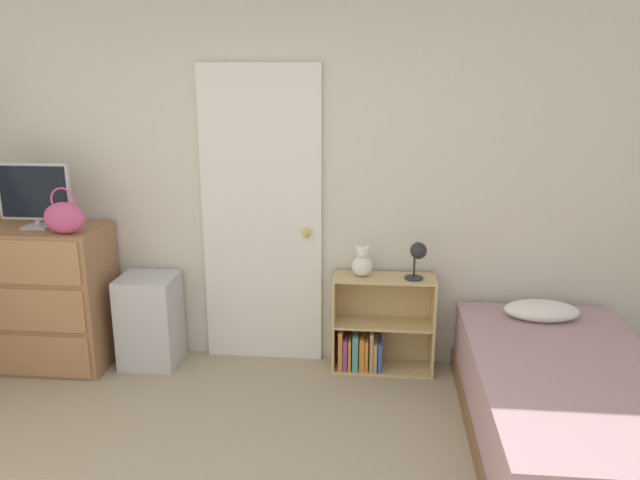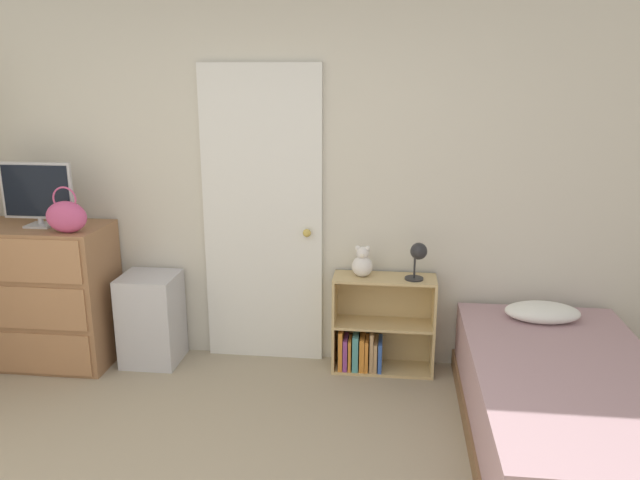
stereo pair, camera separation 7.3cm
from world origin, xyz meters
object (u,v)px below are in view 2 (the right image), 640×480
at_px(tv, 37,193).
at_px(bookshelf, 375,333).
at_px(teddy_bear, 362,263).
at_px(bed, 566,410).
at_px(handbag, 66,216).
at_px(dresser, 47,295).
at_px(desk_lamp, 418,255).
at_px(storage_bin, 152,319).

relative_size(tv, bookshelf, 0.72).
height_order(teddy_bear, bed, teddy_bear).
height_order(handbag, teddy_bear, handbag).
bearing_deg(bookshelf, dresser, -176.60).
bearing_deg(desk_lamp, storage_bin, -179.48).
bearing_deg(storage_bin, dresser, -174.19).
relative_size(teddy_bear, bed, 0.11).
height_order(storage_bin, bookshelf, bookshelf).
bearing_deg(desk_lamp, dresser, -177.99).
bearing_deg(teddy_bear, tv, -176.51).
xyz_separation_m(tv, teddy_bear, (2.19, 0.13, -0.45)).
height_order(bookshelf, desk_lamp, desk_lamp).
xyz_separation_m(handbag, bookshelf, (2.01, 0.29, -0.84)).
bearing_deg(storage_bin, bed, -16.65).
bearing_deg(storage_bin, handbag, -152.75).
xyz_separation_m(dresser, desk_lamp, (2.57, 0.09, 0.36)).
xyz_separation_m(handbag, bed, (3.08, -0.57, -0.86)).
xyz_separation_m(tv, storage_bin, (0.70, 0.08, -0.90)).
xyz_separation_m(storage_bin, teddy_bear, (1.48, 0.06, 0.45)).
bearing_deg(tv, storage_bin, 6.26).
bearing_deg(storage_bin, tv, -173.74).
relative_size(tv, storage_bin, 0.77).
xyz_separation_m(bookshelf, desk_lamp, (0.27, -0.05, 0.59)).
relative_size(dresser, bed, 0.51).
height_order(dresser, bookshelf, dresser).
relative_size(tv, teddy_bear, 2.33).
height_order(dresser, handbag, handbag).
relative_size(storage_bin, desk_lamp, 2.51).
distance_m(handbag, teddy_bear, 1.96).
distance_m(dresser, bed, 3.45).
distance_m(storage_bin, teddy_bear, 1.55).
bearing_deg(storage_bin, bookshelf, 2.30).
bearing_deg(desk_lamp, teddy_bear, 173.82).
bearing_deg(bookshelf, teddy_bear, -175.77).
relative_size(storage_bin, bed, 0.33).
relative_size(dresser, handbag, 3.26).
xyz_separation_m(tv, bookshelf, (2.28, 0.14, -0.96)).
distance_m(storage_bin, bed, 2.76).
bearing_deg(teddy_bear, handbag, -171.73).
height_order(bookshelf, bed, bookshelf).
relative_size(storage_bin, bookshelf, 0.93).
distance_m(handbag, bookshelf, 2.20).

